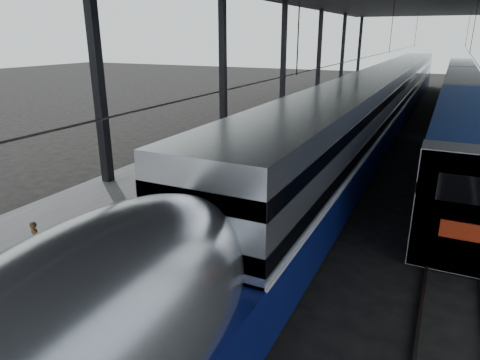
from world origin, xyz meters
The scene contains 7 objects.
ground centered at (0.00, 0.00, 0.00)m, with size 160.00×160.00×0.00m, color black.
platform centered at (-3.50, 20.00, 0.50)m, with size 6.00×80.00×1.00m, color #4C4C4F.
yellow_strip centered at (-0.70, 20.00, 1.00)m, with size 0.30×80.00×0.01m, color yellow.
rails centered at (4.50, 20.00, 0.08)m, with size 6.52×80.00×0.16m.
tgv_train centered at (2.00, 23.68, 2.04)m, with size 3.04×65.20×4.36m.
second_train centered at (7.00, 32.21, 1.84)m, with size 2.64×56.05×3.64m.
child centered at (-3.02, -0.71, 1.51)m, with size 0.38×0.25×1.03m, color #4A3018.
Camera 1 is at (6.16, -7.45, 6.57)m, focal length 32.00 mm.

